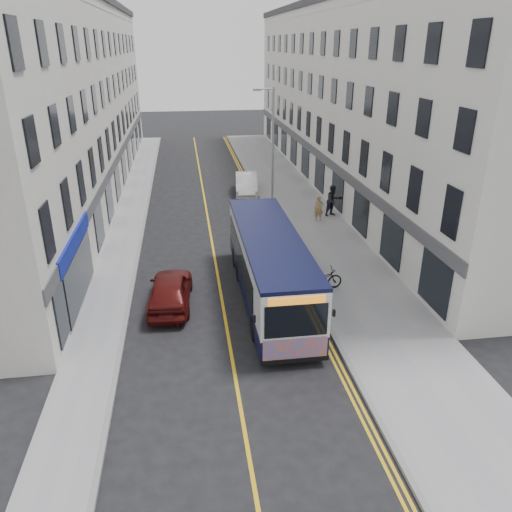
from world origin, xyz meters
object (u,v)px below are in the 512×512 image
object	(u,v)px
pedestrian_far	(333,200)
car_white	(246,184)
city_bus	(269,264)
pedestrian_near	(319,208)
car_maroon	(170,290)
bicycle	(321,279)
streetlamp	(272,148)

from	to	relation	value
pedestrian_far	car_white	size ratio (longest dim) A/B	0.44
city_bus	pedestrian_near	distance (m)	10.79
city_bus	car_maroon	size ratio (longest dim) A/B	2.41
pedestrian_near	car_white	size ratio (longest dim) A/B	0.35
pedestrian_far	car_maroon	size ratio (longest dim) A/B	0.46
city_bus	car_white	distance (m)	16.93
pedestrian_near	bicycle	bearing A→B (deg)	-98.96
bicycle	car_white	distance (m)	16.52
streetlamp	car_white	size ratio (longest dim) A/B	1.77
car_white	car_maroon	distance (m)	17.69
streetlamp	pedestrian_near	distance (m)	4.82
pedestrian_far	car_maroon	world-z (taller)	pedestrian_far
streetlamp	pedestrian_far	distance (m)	5.15
car_white	pedestrian_near	bearing A→B (deg)	-57.50
pedestrian_near	streetlamp	bearing A→B (deg)	148.08
city_bus	car_maroon	xyz separation A→B (m)	(-4.28, 0.03, -0.93)
city_bus	pedestrian_far	bearing A→B (deg)	60.69
pedestrian_near	car_white	xyz separation A→B (m)	(-3.65, 7.22, -0.18)
bicycle	pedestrian_far	distance (m)	10.75
bicycle	car_maroon	xyz separation A→B (m)	(-6.73, -0.37, 0.12)
bicycle	car_white	bearing A→B (deg)	1.51
streetlamp	pedestrian_far	xyz separation A→B (m)	(3.83, -1.11, -3.27)
streetlamp	car_white	distance (m)	6.42
pedestrian_near	pedestrian_far	distance (m)	1.48
streetlamp	city_bus	xyz separation A→B (m)	(-2.10, -11.67, -2.71)
bicycle	car_maroon	world-z (taller)	car_maroon
pedestrian_near	car_maroon	bearing A→B (deg)	-128.14
city_bus	bicycle	size ratio (longest dim) A/B	5.48
pedestrian_far	car_maroon	bearing A→B (deg)	-162.58
bicycle	city_bus	bearing A→B (deg)	96.20
car_white	pedestrian_far	bearing A→B (deg)	-47.04
streetlamp	pedestrian_far	size ratio (longest dim) A/B	4.01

